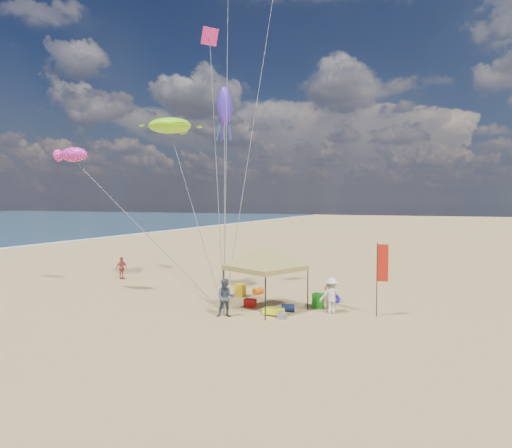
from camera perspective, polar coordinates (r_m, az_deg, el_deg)
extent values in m
plane|color=tan|center=(20.58, -3.37, -11.60)|extent=(280.00, 280.00, 0.00)
cylinder|color=black|center=(23.94, 1.21, -7.21)|extent=(0.06, 0.06, 1.88)
cylinder|color=black|center=(22.06, 6.43, -8.11)|extent=(0.06, 0.06, 1.88)
cylinder|color=black|center=(22.07, -4.06, -8.09)|extent=(0.06, 0.06, 1.88)
cylinder|color=black|center=(20.02, 1.16, -9.24)|extent=(0.06, 0.06, 1.88)
cube|color=olive|center=(21.79, 1.19, -5.42)|extent=(3.82, 3.82, 0.23)
pyramid|color=olive|center=(21.66, 1.19, -2.66)|extent=(5.25, 5.25, 0.94)
cylinder|color=black|center=(21.22, 14.76, -6.70)|extent=(0.04, 0.04, 3.29)
cube|color=#B0180E|center=(21.14, 15.44, -4.67)|extent=(0.47, 0.15, 1.65)
cube|color=red|center=(22.63, -0.74, -9.75)|extent=(0.54, 0.38, 0.38)
cube|color=#2013A2|center=(23.88, 9.61, -9.12)|extent=(0.54, 0.38, 0.38)
cylinder|color=#0E173F|center=(21.68, 3.98, -10.36)|extent=(0.69, 0.54, 0.36)
cylinder|color=#D3570B|center=(25.53, 0.26, -8.31)|extent=(0.54, 0.69, 0.36)
cube|color=#1A8518|center=(22.59, 7.73, -9.39)|extent=(0.50, 0.50, 0.70)
cube|color=gold|center=(24.92, -1.99, -8.19)|extent=(0.50, 0.50, 0.70)
cube|color=slate|center=(20.45, 3.24, -11.29)|extent=(0.34, 0.30, 0.28)
cube|color=#E5FF1C|center=(20.99, 2.18, -10.74)|extent=(0.90, 0.50, 0.24)
imported|color=tan|center=(21.77, 9.20, -8.52)|extent=(0.75, 0.68, 1.71)
imported|color=#3D4553|center=(20.63, -3.78, -9.12)|extent=(1.04, 0.96, 1.71)
imported|color=silver|center=(21.51, 9.32, -8.75)|extent=(1.22, 1.00, 1.64)
imported|color=#B35144|center=(31.49, -16.32, -5.24)|extent=(0.48, 0.91, 1.47)
ellipsoid|color=#8CF212|center=(27.19, -10.66, 11.89)|extent=(2.87, 2.44, 0.86)
ellipsoid|color=#DD2AAB|center=(27.07, -21.65, 8.01)|extent=(1.87, 1.12, 0.79)
ellipsoid|color=#4627C4|center=(28.21, -3.92, 14.33)|extent=(1.03, 1.03, 2.36)
cube|color=#FD248B|center=(36.17, -5.75, 22.12)|extent=(1.18, 1.31, 1.13)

